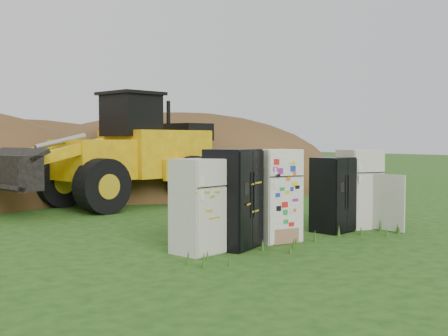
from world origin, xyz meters
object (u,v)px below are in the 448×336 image
(fridge_black_right, at_px, (333,195))
(fridge_open_door, at_px, (359,189))
(fridge_black_side, at_px, (233,199))
(fridge_sticker, at_px, (275,195))
(wheel_loader, at_px, (108,149))
(fridge_leftmost, at_px, (197,206))

(fridge_black_right, height_order, fridge_open_door, fridge_open_door)
(fridge_black_side, relative_size, fridge_black_right, 1.13)
(fridge_open_door, bearing_deg, fridge_sticker, -161.78)
(fridge_sticker, height_order, fridge_black_right, fridge_sticker)
(fridge_black_side, xyz_separation_m, wheel_loader, (1.15, 7.43, 0.84))
(fridge_sticker, distance_m, fridge_open_door, 2.82)
(fridge_leftmost, bearing_deg, wheel_loader, 66.16)
(fridge_black_side, xyz_separation_m, fridge_black_right, (2.98, 0.03, -0.11))
(fridge_black_right, bearing_deg, fridge_sticker, 173.36)
(fridge_black_side, bearing_deg, wheel_loader, 59.52)
(fridge_leftmost, bearing_deg, fridge_sticker, -8.83)
(fridge_sticker, height_order, wheel_loader, wheel_loader)
(fridge_black_side, bearing_deg, fridge_leftmost, 157.62)
(fridge_black_side, height_order, fridge_sticker, fridge_black_side)
(fridge_sticker, relative_size, fridge_open_door, 1.02)
(fridge_sticker, bearing_deg, wheel_loader, 99.93)
(fridge_black_side, bearing_deg, fridge_open_door, -21.18)
(fridge_black_right, relative_size, wheel_loader, 0.23)
(fridge_sticker, xyz_separation_m, wheel_loader, (-0.00, 7.42, 0.85))
(fridge_leftmost, xyz_separation_m, wheel_loader, (2.00, 7.42, 0.93))
(fridge_leftmost, height_order, wheel_loader, wheel_loader)
(wheel_loader, bearing_deg, fridge_leftmost, -112.96)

